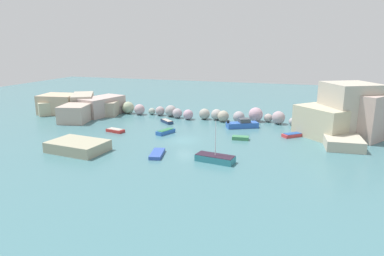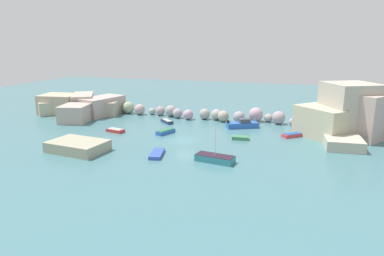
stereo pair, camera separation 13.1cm
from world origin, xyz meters
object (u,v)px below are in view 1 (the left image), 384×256
object	(u,v)px
stone_dock	(78,146)
moored_boat_2	(295,135)
moored_boat_8	(242,124)
channel_buoy	(235,126)
moored_boat_6	(167,121)
moored_boat_3	(77,140)
moored_boat_7	(115,130)
moored_boat_4	(240,138)
moored_boat_5	(157,154)
moored_boat_1	(215,158)
moored_boat_0	(166,132)

from	to	relation	value
stone_dock	moored_boat_2	distance (m)	32.86
moored_boat_8	channel_buoy	bearing A→B (deg)	156.00
moored_boat_6	moored_boat_8	size ratio (longest dim) A/B	0.54
stone_dock	moored_boat_3	distance (m)	5.21
moored_boat_2	moored_boat_7	distance (m)	29.24
stone_dock	moored_boat_4	distance (m)	23.78
moored_boat_4	moored_boat_5	bearing A→B (deg)	45.46
moored_boat_3	moored_boat_2	bearing A→B (deg)	22.09
moored_boat_1	moored_boat_7	world-z (taller)	moored_boat_1
moored_boat_2	moored_boat_7	bearing A→B (deg)	-28.26
moored_boat_7	channel_buoy	bearing A→B (deg)	39.46
moored_boat_7	moored_boat_5	bearing A→B (deg)	-26.16
moored_boat_2	moored_boat_5	size ratio (longest dim) A/B	0.97
moored_boat_7	moored_boat_8	distance (m)	21.83
moored_boat_5	stone_dock	bearing A→B (deg)	85.88
moored_boat_3	moored_boat_5	bearing A→B (deg)	-10.46
moored_boat_2	moored_boat_7	xyz separation A→B (m)	(-28.54, -6.33, -0.00)
moored_boat_8	moored_boat_0	bearing A→B (deg)	-172.24
moored_boat_1	moored_boat_4	world-z (taller)	moored_boat_1
moored_boat_5	moored_boat_6	size ratio (longest dim) A/B	1.37
moored_boat_6	moored_boat_7	xyz separation A→B (m)	(-5.67, -8.84, -0.03)
moored_boat_0	moored_boat_1	world-z (taller)	moored_boat_1
moored_boat_1	moored_boat_2	xyz separation A→B (m)	(9.14, 15.51, -0.19)
moored_boat_5	moored_boat_4	bearing A→B (deg)	-52.54
moored_boat_1	moored_boat_4	xyz separation A→B (m)	(1.25, 11.00, -0.19)
moored_boat_3	moored_boat_5	world-z (taller)	moored_boat_3
moored_boat_0	stone_dock	bearing A→B (deg)	-12.03
channel_buoy	moored_boat_3	world-z (taller)	channel_buoy
moored_boat_1	moored_boat_7	size ratio (longest dim) A/B	1.60
moored_boat_0	moored_boat_6	bearing A→B (deg)	-138.98
moored_boat_2	stone_dock	bearing A→B (deg)	-9.40
moored_boat_0	moored_boat_3	bearing A→B (deg)	-32.77
moored_boat_1	moored_boat_6	size ratio (longest dim) A/B	1.69
stone_dock	moored_boat_6	bearing A→B (deg)	75.19
channel_buoy	moored_boat_4	world-z (taller)	channel_buoy
moored_boat_2	moored_boat_5	world-z (taller)	moored_boat_2
stone_dock	moored_boat_2	world-z (taller)	stone_dock
moored_boat_2	moored_boat_6	xyz separation A→B (m)	(-22.87, 2.50, 0.02)
moored_boat_8	moored_boat_5	bearing A→B (deg)	-141.05
channel_buoy	moored_boat_7	size ratio (longest dim) A/B	0.18
moored_boat_1	moored_boat_5	distance (m)	7.89
moored_boat_0	moored_boat_4	distance (m)	12.27
channel_buoy	moored_boat_2	world-z (taller)	channel_buoy
channel_buoy	moored_boat_1	distance (m)	18.65
moored_boat_0	moored_boat_5	xyz separation A→B (m)	(3.14, -10.67, -0.10)
moored_boat_1	moored_boat_2	bearing A→B (deg)	68.50
moored_boat_2	moored_boat_4	xyz separation A→B (m)	(-7.89, -4.51, -0.00)
moored_boat_6	moored_boat_8	bearing A→B (deg)	-135.27
moored_boat_1	channel_buoy	bearing A→B (deg)	102.37
moored_boat_2	moored_boat_8	distance (m)	9.47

